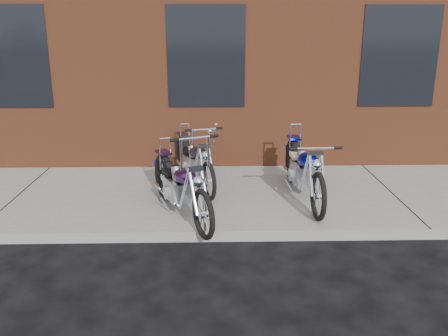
{
  "coord_description": "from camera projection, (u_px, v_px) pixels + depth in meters",
  "views": [
    {
      "loc": [
        0.11,
        -5.71,
        2.74
      ],
      "look_at": [
        0.27,
        0.8,
        0.78
      ],
      "focal_mm": 38.0,
      "sensor_mm": 36.0,
      "label": 1
    }
  ],
  "objects": [
    {
      "name": "chopper_blue",
      "position": [
        304.0,
        171.0,
        7.33
      ],
      "size": [
        0.58,
        2.38,
        1.03
      ],
      "rotation": [
        0.0,
        0.0,
        -1.53
      ],
      "color": "black",
      "rests_on": "sidewalk"
    },
    {
      "name": "chopper_third",
      "position": [
        195.0,
        162.0,
        7.96
      ],
      "size": [
        0.8,
        2.06,
        1.08
      ],
      "rotation": [
        0.0,
        0.0,
        -1.26
      ],
      "color": "black",
      "rests_on": "sidewalk"
    },
    {
      "name": "sidewalk",
      "position": [
        206.0,
        197.0,
        7.67
      ],
      "size": [
        22.0,
        3.0,
        0.15
      ],
      "primitive_type": "cube",
      "color": "gray",
      "rests_on": "ground"
    },
    {
      "name": "chopper_purple",
      "position": [
        180.0,
        188.0,
        6.64
      ],
      "size": [
        0.99,
        2.13,
        1.27
      ],
      "rotation": [
        0.0,
        0.0,
        -1.17
      ],
      "color": "black",
      "rests_on": "sidewalk"
    },
    {
      "name": "ground",
      "position": [
        205.0,
        242.0,
        6.25
      ],
      "size": [
        120.0,
        120.0,
        0.0
      ],
      "primitive_type": "plane",
      "color": "black",
      "rests_on": "ground"
    }
  ]
}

